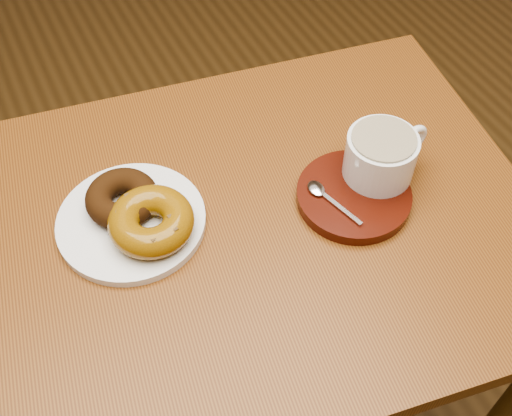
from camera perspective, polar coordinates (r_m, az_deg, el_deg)
name	(u,v)px	position (r m, az deg, el deg)	size (l,w,h in m)	color
ground	(103,356)	(1.66, -13.42, -12.67)	(6.00, 6.00, 0.00)	#4F3618
cafe_table	(244,271)	(0.97, -1.06, -5.60)	(0.89, 0.72, 0.76)	brown
donut_plate	(131,221)	(0.88, -11.01, -1.17)	(0.20, 0.20, 0.01)	white
donut_cinnamon	(122,198)	(0.88, -11.83, 0.86)	(0.10, 0.10, 0.04)	#321A0A
donut_caramel	(151,221)	(0.84, -9.30, -1.18)	(0.12, 0.12, 0.04)	#895C0F
saucer	(354,196)	(0.90, 8.68, 1.08)	(0.16, 0.16, 0.02)	#3B1008
coffee_cup	(382,155)	(0.90, 11.10, 4.65)	(0.13, 0.10, 0.07)	white
teaspoon	(321,192)	(0.88, 5.80, 1.41)	(0.04, 0.10, 0.01)	silver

